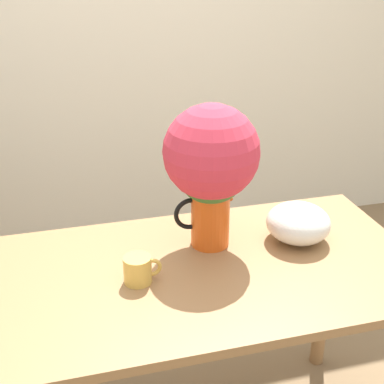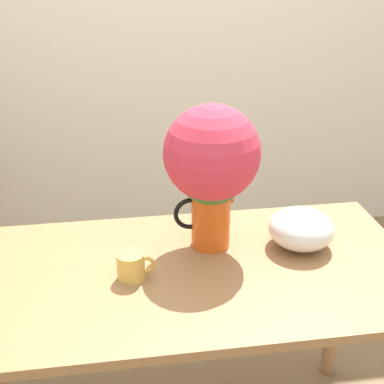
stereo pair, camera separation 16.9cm
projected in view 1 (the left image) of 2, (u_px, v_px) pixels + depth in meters
wall_back at (133, 25)px, 2.93m from camera, size 8.00×0.05×2.60m
table at (184, 301)px, 1.69m from camera, size 1.50×0.74×0.80m
flower_vase at (211, 162)px, 1.67m from camera, size 0.31×0.31×0.48m
coffee_mug at (138, 269)px, 1.57m from camera, size 0.12×0.08×0.08m
white_bowl at (298, 223)px, 1.79m from camera, size 0.22×0.22×0.13m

